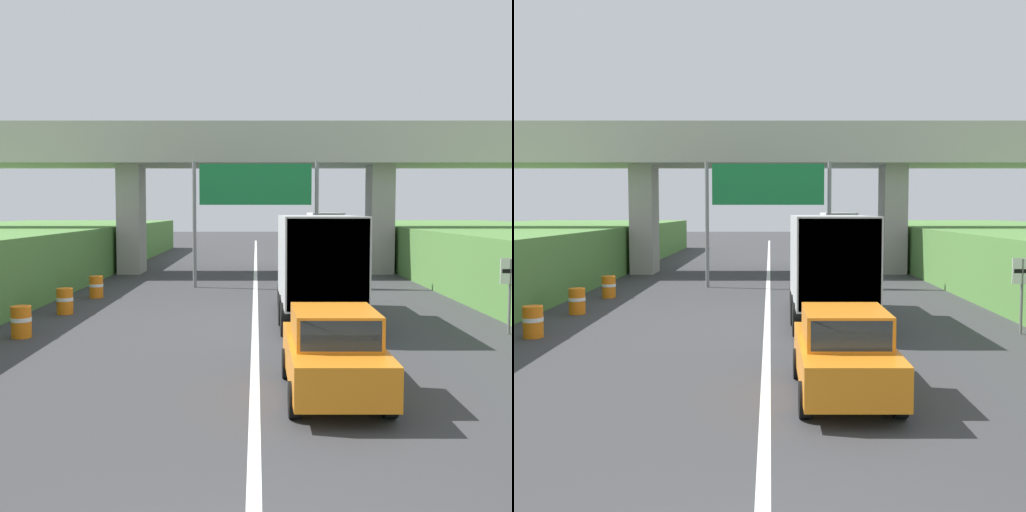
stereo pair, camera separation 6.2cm
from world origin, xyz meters
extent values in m
cube|color=white|center=(0.00, 24.59, 0.00)|extent=(0.20, 89.18, 0.01)
cube|color=#ADA89E|center=(0.00, 30.74, 6.71)|extent=(40.00, 4.80, 1.10)
cube|color=#ADA89E|center=(0.00, 28.52, 7.81)|extent=(40.00, 0.36, 1.10)
cube|color=#ADA89E|center=(0.00, 32.96, 7.81)|extent=(40.00, 0.36, 1.10)
cube|color=#9F9A91|center=(-7.14, 30.74, 3.08)|extent=(1.30, 2.20, 6.16)
cube|color=#9F9A91|center=(7.14, 30.74, 3.08)|extent=(1.30, 2.20, 6.16)
cylinder|color=slate|center=(-2.85, 24.00, 2.93)|extent=(0.18, 0.18, 5.86)
cylinder|color=slate|center=(2.85, 24.00, 2.93)|extent=(0.18, 0.18, 5.86)
cube|color=#167238|center=(0.00, 24.00, 4.81)|extent=(5.20, 0.12, 1.90)
cube|color=white|center=(0.00, 23.98, 4.81)|extent=(4.89, 0.01, 1.67)
cylinder|color=slate|center=(7.40, 13.03, 1.10)|extent=(0.08, 0.08, 2.20)
cube|color=white|center=(7.40, 13.02, 1.85)|extent=(0.60, 0.03, 0.76)
cube|color=black|center=(7.40, 13.00, 1.85)|extent=(0.50, 0.01, 0.12)
cube|color=black|center=(5.19, 42.42, 0.66)|extent=(1.10, 7.30, 0.36)
cube|color=silver|center=(5.19, 45.02, 1.89)|extent=(2.10, 2.10, 2.10)
cube|color=#2D3842|center=(5.19, 46.04, 2.19)|extent=(1.89, 0.06, 0.90)
cube|color=silver|center=(5.19, 41.37, 2.14)|extent=(2.30, 5.20, 2.60)
cube|color=#A8A8A6|center=(5.19, 38.79, 2.14)|extent=(2.21, 0.04, 2.50)
cylinder|color=black|center=(4.22, 45.02, 0.48)|extent=(0.30, 0.96, 0.96)
cylinder|color=black|center=(6.16, 45.02, 0.48)|extent=(0.30, 0.96, 0.96)
cylinder|color=black|center=(4.12, 39.94, 0.48)|extent=(0.30, 0.96, 0.96)
cylinder|color=black|center=(6.26, 39.94, 0.48)|extent=(0.30, 0.96, 0.96)
cylinder|color=black|center=(4.12, 41.63, 0.48)|extent=(0.30, 0.96, 0.96)
cylinder|color=black|center=(6.26, 41.63, 0.48)|extent=(0.30, 0.96, 0.96)
cube|color=black|center=(1.95, 15.23, 0.66)|extent=(1.10, 7.30, 0.36)
cube|color=#B2B5B7|center=(1.95, 17.83, 1.89)|extent=(2.10, 2.10, 2.10)
cube|color=#2D3842|center=(1.95, 18.85, 2.19)|extent=(1.89, 0.06, 0.90)
cube|color=#B2B5B7|center=(1.95, 14.18, 2.14)|extent=(2.30, 5.20, 2.60)
cube|color=gray|center=(1.95, 11.60, 2.14)|extent=(2.21, 0.04, 2.50)
cylinder|color=black|center=(0.98, 17.83, 0.48)|extent=(0.30, 0.96, 0.96)
cylinder|color=black|center=(2.92, 17.83, 0.48)|extent=(0.30, 0.96, 0.96)
cylinder|color=black|center=(0.88, 12.75, 0.48)|extent=(0.30, 0.96, 0.96)
cylinder|color=black|center=(3.02, 12.75, 0.48)|extent=(0.30, 0.96, 0.96)
cylinder|color=black|center=(0.88, 14.44, 0.48)|extent=(0.30, 0.96, 0.96)
cylinder|color=black|center=(3.02, 14.44, 0.48)|extent=(0.30, 0.96, 0.96)
cube|color=orange|center=(1.52, 7.05, 0.70)|extent=(1.76, 4.10, 0.76)
cube|color=orange|center=(1.52, 6.90, 1.40)|extent=(1.56, 1.90, 0.64)
cube|color=#2D3842|center=(1.52, 5.98, 1.40)|extent=(1.44, 0.06, 0.54)
cylinder|color=black|center=(0.70, 8.32, 0.32)|extent=(0.22, 0.64, 0.64)
cylinder|color=black|center=(2.34, 8.32, 0.32)|extent=(0.22, 0.64, 0.64)
cylinder|color=black|center=(0.70, 5.77, 0.32)|extent=(0.22, 0.64, 0.64)
cylinder|color=black|center=(2.34, 5.77, 0.32)|extent=(0.22, 0.64, 0.64)
cube|color=#233D9E|center=(5.18, 33.38, 0.70)|extent=(1.76, 4.10, 0.76)
cube|color=#233D9E|center=(5.18, 33.23, 1.40)|extent=(1.56, 1.90, 0.64)
cube|color=#2D3842|center=(5.18, 32.31, 1.40)|extent=(1.44, 0.06, 0.54)
cylinder|color=black|center=(4.36, 34.66, 0.32)|extent=(0.22, 0.64, 0.64)
cylinder|color=black|center=(6.00, 34.66, 0.32)|extent=(0.22, 0.64, 0.64)
cylinder|color=black|center=(4.36, 32.11, 0.32)|extent=(0.22, 0.64, 0.64)
cylinder|color=black|center=(6.00, 32.11, 0.32)|extent=(0.22, 0.64, 0.64)
cylinder|color=orange|center=(-6.64, 12.55, 0.45)|extent=(0.56, 0.56, 0.90)
cylinder|color=white|center=(-6.64, 12.55, 0.52)|extent=(0.57, 0.57, 0.12)
cylinder|color=orange|center=(-6.64, 16.54, 0.45)|extent=(0.56, 0.56, 0.90)
cylinder|color=white|center=(-6.64, 16.54, 0.52)|extent=(0.57, 0.57, 0.12)
cylinder|color=orange|center=(-6.58, 20.53, 0.45)|extent=(0.56, 0.56, 0.90)
cylinder|color=white|center=(-6.58, 20.53, 0.52)|extent=(0.57, 0.57, 0.12)
camera|label=1|loc=(0.02, -4.68, 3.60)|focal=43.16mm
camera|label=2|loc=(0.09, -4.68, 3.60)|focal=43.16mm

